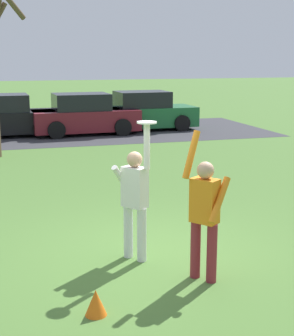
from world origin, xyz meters
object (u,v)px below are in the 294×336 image
person_catcher (135,196)px  parked_car_black (3,117)px  frisbee_disc (147,122)px  parked_car_maroon (84,116)px  person_defender (205,211)px  parked_car_green (145,112)px  field_cone_orange (96,303)px

person_catcher → parked_car_black: (-1.63, 13.31, -0.25)m
frisbee_disc → parked_car_maroon: frisbee_disc is taller
parked_car_black → person_defender: bearing=-82.5°
person_catcher → frisbee_disc: frisbee_disc is taller
frisbee_disc → parked_car_maroon: (1.30, 13.17, -1.37)m
person_defender → parked_car_green: (3.35, 14.50, -0.25)m
parked_car_green → person_defender: bearing=-104.8°
person_defender → parked_car_maroon: size_ratio=0.49×
parked_car_green → frisbee_disc: bearing=-107.7°
parked_car_black → parked_car_maroon: (3.06, -0.33, 0.00)m
person_defender → parked_car_maroon: person_defender is taller
parked_car_maroon → parked_car_green: same height
person_catcher → parked_car_green: person_catcher is taller
field_cone_orange → frisbee_disc: bearing=53.2°
person_defender → frisbee_disc: 1.48m
person_defender → parked_car_maroon: (0.73, 13.96, -0.25)m
person_defender → frisbee_disc: bearing=-0.0°
parked_car_black → frisbee_disc: bearing=-84.3°
person_catcher → parked_car_maroon: 13.06m
frisbee_disc → parked_car_black: 13.67m
parked_car_green → parked_car_black: bearing=-179.6°
frisbee_disc → field_cone_orange: (-1.03, -1.37, -1.93)m
person_catcher → frisbee_disc: (0.13, -0.18, 1.11)m
frisbee_disc → field_cone_orange: size_ratio=0.87×
parked_car_black → parked_car_maroon: same height
person_defender → parked_car_black: 14.47m
person_catcher → field_cone_orange: 1.98m
parked_car_black → parked_car_green: same height
person_catcher → parked_car_black: person_catcher is taller
person_defender → field_cone_orange: 1.89m
person_catcher → parked_car_green: 14.12m
person_catcher → field_cone_orange: bearing=-65.8°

